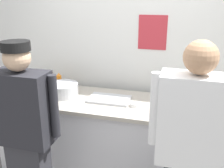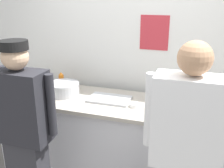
{
  "view_description": "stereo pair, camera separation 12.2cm",
  "coord_description": "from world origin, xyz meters",
  "views": [
    {
      "loc": [
        0.56,
        -2.09,
        2.0
      ],
      "look_at": [
        -0.13,
        0.37,
        1.12
      ],
      "focal_mm": 41.95,
      "sensor_mm": 36.0,
      "label": 1
    },
    {
      "loc": [
        0.68,
        -2.05,
        2.0
      ],
      "look_at": [
        -0.13,
        0.37,
        1.12
      ],
      "focal_mm": 41.95,
      "sensor_mm": 36.0,
      "label": 2
    }
  ],
  "objects": [
    {
      "name": "deli_cup",
      "position": [
        0.65,
        0.59,
        0.97
      ],
      "size": [
        0.09,
        0.09,
        0.1
      ],
      "primitive_type": "cylinder",
      "color": "white",
      "rests_on": "prep_counter"
    },
    {
      "name": "chef_center",
      "position": [
        0.67,
        -0.36,
        0.92
      ],
      "size": [
        0.63,
        0.24,
        1.73
      ],
      "color": "#2D2D33",
      "rests_on": "ground"
    },
    {
      "name": "chef_near_left",
      "position": [
        -0.67,
        -0.39,
        0.89
      ],
      "size": [
        0.6,
        0.24,
        1.66
      ],
      "color": "#2D2D33",
      "rests_on": "ground"
    },
    {
      "name": "squeeze_bottle_primary",
      "position": [
        -0.86,
        0.62,
        1.01
      ],
      "size": [
        0.06,
        0.06,
        0.19
      ],
      "color": "orange",
      "rests_on": "prep_counter"
    },
    {
      "name": "prep_counter",
      "position": [
        0.0,
        0.39,
        0.46
      ],
      "size": [
        2.81,
        0.73,
        0.92
      ],
      "color": "silver",
      "rests_on": "ground"
    },
    {
      "name": "mixing_bowl_steel",
      "position": [
        -0.71,
        0.4,
        0.99
      ],
      "size": [
        0.35,
        0.35,
        0.14
      ],
      "primitive_type": "cylinder",
      "color": "#B7BABF",
      "rests_on": "prep_counter"
    },
    {
      "name": "wall_back",
      "position": [
        0.0,
        0.88,
        1.36
      ],
      "size": [
        4.41,
        0.11,
        2.72
      ],
      "color": "silver",
      "rests_on": "ground"
    },
    {
      "name": "ramekin_green_sauce",
      "position": [
        0.13,
        0.32,
        0.94
      ],
      "size": [
        0.1,
        0.1,
        0.04
      ],
      "color": "white",
      "rests_on": "prep_counter"
    },
    {
      "name": "sheet_tray",
      "position": [
        -0.17,
        0.4,
        0.93
      ],
      "size": [
        0.44,
        0.29,
        0.02
      ],
      "primitive_type": "cube",
      "rotation": [
        0.0,
        0.0,
        0.01
      ],
      "color": "#B7BABF",
      "rests_on": "prep_counter"
    },
    {
      "name": "chefs_knife",
      "position": [
        0.49,
        0.31,
        0.93
      ],
      "size": [
        0.27,
        0.03,
        0.02
      ],
      "color": "#B7BABF",
      "rests_on": "prep_counter"
    },
    {
      "name": "ramekin_yellow_sauce",
      "position": [
        -0.84,
        0.18,
        0.94
      ],
      "size": [
        0.1,
        0.1,
        0.04
      ],
      "color": "white",
      "rests_on": "prep_counter"
    }
  ]
}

